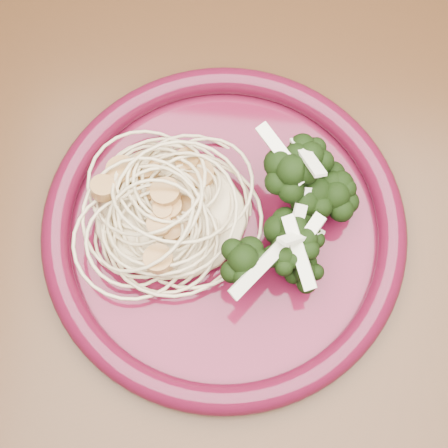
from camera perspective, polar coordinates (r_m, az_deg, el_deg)
dining_table at (r=0.65m, az=-5.49°, el=-6.24°), size 1.20×0.80×0.75m
dinner_plate at (r=0.55m, az=0.00°, el=-0.28°), size 0.36×0.36×0.03m
spaghetti_pile at (r=0.55m, az=-5.02°, el=1.14°), size 0.15×0.14×0.03m
scallop_cluster at (r=0.51m, az=-5.35°, el=2.54°), size 0.14×0.14×0.04m
broccoli_pile at (r=0.53m, az=6.33°, el=-0.85°), size 0.11×0.16×0.05m
onion_garnish at (r=0.50m, az=6.71°, el=0.32°), size 0.08×0.10×0.06m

